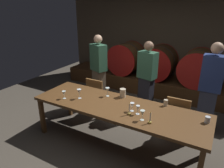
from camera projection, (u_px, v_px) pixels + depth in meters
name	position (u px, v px, depth m)	size (l,w,h in m)	color
ground_plane	(114.00, 137.00, 3.91)	(8.05, 8.05, 0.00)	#4C443A
back_wall	(166.00, 37.00, 5.83)	(6.19, 0.24, 2.98)	brown
barrel_shelf	(156.00, 85.00, 5.85)	(5.57, 0.90, 0.44)	#4C2D16
wine_barrel_left	(126.00, 58.00, 6.06)	(0.90, 0.85, 0.90)	brown
wine_barrel_center	(159.00, 62.00, 5.61)	(0.90, 0.85, 0.90)	#513319
wine_barrel_right	(198.00, 68.00, 5.14)	(0.90, 0.85, 0.90)	brown
dining_table	(117.00, 109.00, 3.48)	(2.99, 0.92, 0.77)	brown
chair_left	(97.00, 95.00, 4.55)	(0.41, 0.41, 0.88)	brown
chair_right	(178.00, 116.00, 3.69)	(0.41, 0.41, 0.88)	brown
guest_left	(99.00, 71.00, 4.89)	(0.44, 0.36, 1.73)	brown
guest_center	(147.00, 78.00, 4.48)	(0.42, 0.32, 1.66)	black
guest_right	(210.00, 88.00, 3.80)	(0.38, 0.24, 1.77)	#33384C
candle_left	(129.00, 111.00, 3.16)	(0.05, 0.05, 0.21)	olive
candle_right	(150.00, 120.00, 2.93)	(0.05, 0.05, 0.20)	olive
pitcher	(123.00, 93.00, 3.75)	(0.11, 0.11, 0.16)	beige
wine_glass_far_left	(64.00, 93.00, 3.68)	(0.07, 0.07, 0.15)	silver
wine_glass_left	(79.00, 92.00, 3.68)	(0.08, 0.08, 0.18)	white
wine_glass_center_left	(108.00, 90.00, 3.77)	(0.08, 0.08, 0.17)	silver
wine_glass_center_right	(132.00, 105.00, 3.25)	(0.07, 0.07, 0.14)	white
wine_glass_right	(138.00, 108.00, 3.16)	(0.06, 0.06, 0.15)	white
wine_glass_far_right	(142.00, 113.00, 2.99)	(0.07, 0.07, 0.16)	silver
cup_left	(166.00, 103.00, 3.43)	(0.07, 0.07, 0.11)	beige
cup_right	(207.00, 120.00, 2.95)	(0.07, 0.07, 0.10)	silver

